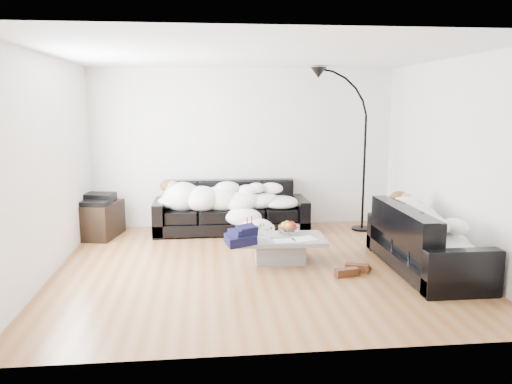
{
  "coord_description": "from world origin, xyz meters",
  "views": [
    {
      "loc": [
        -0.66,
        -6.02,
        2.03
      ],
      "look_at": [
        0.0,
        0.3,
        0.9
      ],
      "focal_mm": 35.0,
      "sensor_mm": 36.0,
      "label": 1
    }
  ],
  "objects": [
    {
      "name": "newspaper_a",
      "position": [
        0.58,
        0.0,
        0.34
      ],
      "size": [
        0.36,
        0.32,
        0.01
      ],
      "primitive_type": "cube",
      "rotation": [
        0.0,
        0.0,
        0.31
      ],
      "color": "silver",
      "rests_on": "coffee_table"
    },
    {
      "name": "wall_right",
      "position": [
        2.5,
        0.0,
        1.3
      ],
      "size": [
        0.02,
        4.5,
        2.6
      ],
      "primitive_type": "cube",
      "color": "silver",
      "rests_on": "ground"
    },
    {
      "name": "stereo",
      "position": [
        -2.28,
        1.67,
        0.6
      ],
      "size": [
        0.5,
        0.42,
        0.13
      ],
      "primitive_type": "cube",
      "rotation": [
        0.0,
        0.0,
        -0.19
      ],
      "color": "black",
      "rests_on": "av_cabinet"
    },
    {
      "name": "fruit_bowl",
      "position": [
        0.44,
        0.3,
        0.42
      ],
      "size": [
        0.32,
        0.32,
        0.17
      ],
      "primitive_type": "cylinder",
      "rotation": [
        0.0,
        0.0,
        -0.17
      ],
      "color": "white",
      "rests_on": "coffee_table"
    },
    {
      "name": "newspaper_b",
      "position": [
        0.32,
        -0.06,
        0.34
      ],
      "size": [
        0.3,
        0.23,
        0.01
      ],
      "primitive_type": "cube",
      "rotation": [
        0.0,
        0.0,
        0.09
      ],
      "color": "silver",
      "rests_on": "coffee_table"
    },
    {
      "name": "wall_left",
      "position": [
        -2.5,
        0.0,
        1.3
      ],
      "size": [
        0.02,
        4.5,
        2.6
      ],
      "primitive_type": "cube",
      "color": "silver",
      "rests_on": "ground"
    },
    {
      "name": "shoes",
      "position": [
        1.08,
        -0.42,
        0.05
      ],
      "size": [
        0.49,
        0.36,
        0.11
      ],
      "primitive_type": null,
      "rotation": [
        0.0,
        0.0,
        -0.02
      ],
      "color": "#472311",
      "rests_on": "ground"
    },
    {
      "name": "teal_cushion",
      "position": [
        1.97,
        0.25,
        0.72
      ],
      "size": [
        0.42,
        0.38,
        0.2
      ],
      "primitive_type": "ellipsoid",
      "rotation": [
        0.0,
        0.0,
        0.24
      ],
      "color": "#0F686C",
      "rests_on": "sofa_right"
    },
    {
      "name": "candle_left",
      "position": [
        -0.11,
        0.34,
        0.44
      ],
      "size": [
        0.04,
        0.04,
        0.22
      ],
      "primitive_type": "cylinder",
      "rotation": [
        0.0,
        0.0,
        -0.08
      ],
      "color": "maroon",
      "rests_on": "coffee_table"
    },
    {
      "name": "candle_right",
      "position": [
        -0.05,
        0.35,
        0.45
      ],
      "size": [
        0.05,
        0.05,
        0.24
      ],
      "primitive_type": "cylinder",
      "rotation": [
        0.0,
        0.0,
        0.3
      ],
      "color": "maroon",
      "rests_on": "coffee_table"
    },
    {
      "name": "sofa_back",
      "position": [
        -0.25,
        1.77,
        0.4
      ],
      "size": [
        2.43,
        0.84,
        0.79
      ],
      "primitive_type": "cube",
      "color": "black",
      "rests_on": "ground"
    },
    {
      "name": "coffee_table",
      "position": [
        0.29,
        0.13,
        0.17
      ],
      "size": [
        1.17,
        0.71,
        0.33
      ],
      "primitive_type": "cube",
      "rotation": [
        0.0,
        0.0,
        -0.04
      ],
      "color": "#939699",
      "rests_on": "ground"
    },
    {
      "name": "wine_glass_b",
      "position": [
        -0.0,
        0.13,
        0.41
      ],
      "size": [
        0.08,
        0.08,
        0.16
      ],
      "primitive_type": "cylinder",
      "rotation": [
        0.0,
        0.0,
        -0.26
      ],
      "color": "white",
      "rests_on": "coffee_table"
    },
    {
      "name": "wine_glass_a",
      "position": [
        0.07,
        0.24,
        0.42
      ],
      "size": [
        0.09,
        0.09,
        0.17
      ],
      "primitive_type": "cylinder",
      "rotation": [
        0.0,
        0.0,
        -0.2
      ],
      "color": "white",
      "rests_on": "coffee_table"
    },
    {
      "name": "sleeper_back",
      "position": [
        -0.25,
        1.72,
        0.63
      ],
      "size": [
        2.06,
        0.71,
        0.41
      ],
      "primitive_type": null,
      "color": "white",
      "rests_on": "sofa_back"
    },
    {
      "name": "ground",
      "position": [
        0.0,
        0.0,
        0.0
      ],
      "size": [
        5.0,
        5.0,
        0.0
      ],
      "primitive_type": "plane",
      "color": "brown",
      "rests_on": "ground"
    },
    {
      "name": "wall_back",
      "position": [
        0.0,
        2.25,
        1.3
      ],
      "size": [
        5.0,
        0.02,
        2.6
      ],
      "primitive_type": "cube",
      "color": "silver",
      "rests_on": "ground"
    },
    {
      "name": "av_cabinet",
      "position": [
        -2.28,
        1.67,
        0.27
      ],
      "size": [
        0.69,
        0.87,
        0.53
      ],
      "primitive_type": "cube",
      "rotation": [
        0.0,
        0.0,
        -0.22
      ],
      "color": "black",
      "rests_on": "ground"
    },
    {
      "name": "navy_jacket",
      "position": [
        -0.19,
        -0.09,
        0.51
      ],
      "size": [
        0.42,
        0.37,
        0.19
      ],
      "primitive_type": null,
      "rotation": [
        0.0,
        0.0,
        0.16
      ],
      "color": "black",
      "rests_on": "coffee_table"
    },
    {
      "name": "ceiling",
      "position": [
        0.0,
        0.0,
        2.6
      ],
      "size": [
        5.0,
        5.0,
        0.0
      ],
      "primitive_type": "plane",
      "color": "white",
      "rests_on": "ground"
    },
    {
      "name": "wine_glass_c",
      "position": [
        0.18,
        0.11,
        0.42
      ],
      "size": [
        0.09,
        0.09,
        0.17
      ],
      "primitive_type": "cylinder",
      "rotation": [
        0.0,
        0.0,
        0.21
      ],
      "color": "white",
      "rests_on": "coffee_table"
    },
    {
      "name": "sleeper_right",
      "position": [
        2.03,
        -0.35,
        0.63
      ],
      "size": [
        0.71,
        1.68,
        0.41
      ],
      "primitive_type": null,
      "rotation": [
        0.0,
        0.0,
        1.57
      ],
      "color": "white",
      "rests_on": "sofa_right"
    },
    {
      "name": "floor_lamp",
      "position": [
        1.88,
        1.67,
        1.13
      ],
      "size": [
        0.89,
        0.58,
        2.27
      ],
      "primitive_type": null,
      "rotation": [
        0.0,
        0.0,
        -0.34
      ],
      "color": "black",
      "rests_on": "ground"
    },
    {
      "name": "sofa_right",
      "position": [
        2.03,
        -0.35,
        0.4
      ],
      "size": [
        0.84,
        1.96,
        0.79
      ],
      "primitive_type": "cube",
      "rotation": [
        0.0,
        0.0,
        1.57
      ],
      "color": "black",
      "rests_on": "ground"
    }
  ]
}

